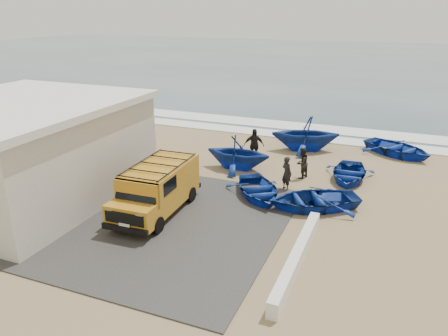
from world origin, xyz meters
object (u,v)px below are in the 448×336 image
(boat_far_left, at_px, (305,133))
(fisherman_back, at_px, (254,146))
(boat_near_right, at_px, (313,199))
(boat_far_right, at_px, (398,148))
(boat_near_left, at_px, (258,189))
(fisherman_front, at_px, (287,173))
(van, at_px, (157,187))
(boat_mid_right, at_px, (349,173))
(building, at_px, (23,150))
(fisherman_middle, at_px, (302,163))
(boat_mid_left, at_px, (238,152))
(parapet, at_px, (297,257))

(boat_far_left, bearing_deg, fisherman_back, -51.59)
(boat_near_right, bearing_deg, boat_far_right, 130.93)
(boat_near_left, distance_m, fisherman_front, 1.71)
(van, relative_size, boat_far_right, 1.21)
(boat_far_left, xyz_separation_m, fisherman_front, (0.49, -6.24, -0.23))
(boat_mid_right, bearing_deg, boat_near_right, -106.54)
(building, xyz_separation_m, boat_near_left, (9.60, 3.75, -1.80))
(building, height_order, boat_mid_right, building)
(van, relative_size, boat_far_left, 1.24)
(building, xyz_separation_m, boat_far_right, (15.22, 12.38, -1.75))
(boat_mid_right, xyz_separation_m, fisherman_front, (-2.55, -2.29, 0.45))
(fisherman_middle, height_order, fisherman_back, fisherman_back)
(fisherman_middle, bearing_deg, fisherman_front, 11.63)
(boat_mid_left, bearing_deg, fisherman_middle, -90.78)
(fisherman_front, bearing_deg, boat_mid_right, -103.18)
(parapet, distance_m, fisherman_front, 6.41)
(parapet, distance_m, fisherman_middle, 7.99)
(van, distance_m, boat_mid_right, 9.59)
(boat_mid_left, bearing_deg, fisherman_front, -119.93)
(building, relative_size, boat_near_right, 2.43)
(boat_mid_right, bearing_deg, boat_near_left, -136.29)
(boat_near_left, distance_m, boat_mid_right, 5.05)
(boat_far_right, xyz_separation_m, fisherman_back, (-7.29, -4.21, 0.53))
(boat_mid_left, distance_m, boat_mid_right, 5.68)
(building, height_order, boat_near_right, building)
(boat_near_left, distance_m, boat_near_right, 2.54)
(fisherman_middle, bearing_deg, building, -35.63)
(fisherman_front, bearing_deg, van, 80.06)
(boat_near_right, bearing_deg, parapet, -25.15)
(parapet, relative_size, boat_mid_left, 1.77)
(fisherman_middle, bearing_deg, boat_near_right, 43.16)
(boat_far_left, bearing_deg, boat_mid_right, 20.22)
(van, bearing_deg, fisherman_back, 75.21)
(boat_mid_left, xyz_separation_m, boat_far_left, (2.59, 4.48, 0.14))
(boat_near_right, height_order, boat_mid_left, boat_mid_left)
(parapet, xyz_separation_m, boat_near_left, (-2.90, 4.75, 0.09))
(boat_far_left, bearing_deg, van, -37.33)
(boat_mid_right, height_order, boat_far_right, boat_far_right)
(fisherman_back, bearing_deg, fisherman_middle, -39.10)
(building, xyz_separation_m, boat_near_right, (12.13, 3.53, -1.76))
(fisherman_middle, xyz_separation_m, fisherman_back, (-2.95, 1.36, 0.16))
(fisherman_front, bearing_deg, building, 60.61)
(building, height_order, van, building)
(boat_far_right, bearing_deg, boat_far_left, 133.77)
(boat_mid_right, xyz_separation_m, fisherman_back, (-5.18, 0.79, 0.59))
(van, bearing_deg, fisherman_front, 43.21)
(boat_near_right, distance_m, fisherman_middle, 3.53)
(building, bearing_deg, boat_mid_left, 42.46)
(boat_near_right, height_order, fisherman_back, fisherman_back)
(van, height_order, fisherman_front, van)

